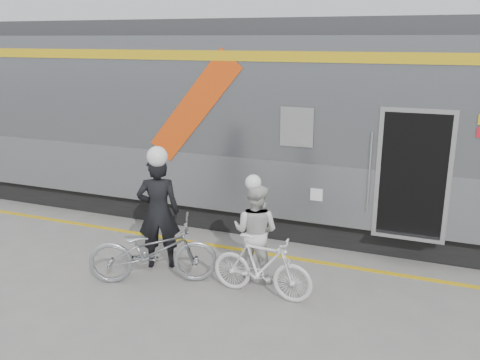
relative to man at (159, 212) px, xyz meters
The scene contains 9 objects.
ground 1.66m from the man, 49.70° to the right, with size 90.00×90.00×0.00m, color slate.
train 3.75m from the man, 61.95° to the left, with size 24.00×3.17×4.10m.
safety_strip 1.71m from the man, 51.96° to the left, with size 24.00×0.12×0.01m, color gold.
man is the anchor object (origin of this frame).
bicycle_left 0.73m from the man, 70.02° to the right, with size 0.70×2.02×1.06m, color #96989D.
woman 1.67m from the man, ahead, with size 0.77×0.60×1.58m, color silver.
bicycle_right 2.04m from the man, 10.44° to the right, with size 0.45×1.59×0.96m, color silver.
helmet_man 1.13m from the man, ahead, with size 0.33×0.33×0.33m, color white.
helmet_woman 1.82m from the man, ahead, with size 0.25×0.25×0.25m, color white.
Camera 1 is at (3.32, -5.88, 3.76)m, focal length 38.00 mm.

